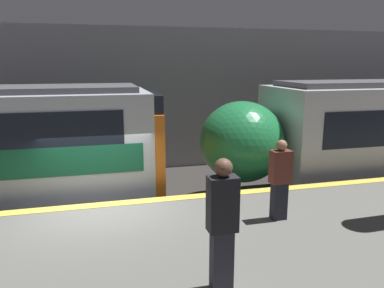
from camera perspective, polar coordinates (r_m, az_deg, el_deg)
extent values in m
plane|color=#33302D|center=(8.88, -13.51, -15.55)|extent=(120.00, 120.00, 0.00)
cube|color=slate|center=(6.64, -13.36, -20.16)|extent=(40.00, 4.51, 1.14)
cube|color=#EAD14C|center=(8.28, -13.88, -9.00)|extent=(40.00, 0.30, 0.01)
cube|color=#939399|center=(14.37, -14.56, 6.34)|extent=(50.00, 0.15, 5.42)
ellipsoid|color=#238447|center=(10.91, 7.60, 0.37)|extent=(2.42, 2.61, 2.34)
sphere|color=#F2EFCC|center=(10.69, 2.80, -2.07)|extent=(0.20, 0.20, 0.20)
cube|color=orange|center=(10.26, -6.13, -0.83)|extent=(0.25, 2.78, 2.23)
cube|color=black|center=(10.06, -6.28, 5.35)|extent=(0.25, 2.49, 0.89)
sphere|color=#EA4C42|center=(9.77, -4.64, -3.83)|extent=(0.18, 0.18, 0.18)
sphere|color=#EA4C42|center=(10.98, -5.77, -2.03)|extent=(0.18, 0.18, 0.18)
cube|color=black|center=(7.45, 13.09, -8.44)|extent=(0.28, 0.20, 0.73)
cube|color=brown|center=(7.24, 13.35, -3.41)|extent=(0.38, 0.24, 0.63)
sphere|color=#9E7051|center=(7.14, 13.51, -0.18)|extent=(0.20, 0.20, 0.20)
cube|color=#2D2D38|center=(5.16, 4.53, -17.20)|extent=(0.28, 0.20, 0.84)
cube|color=#232328|center=(4.83, 4.69, -9.10)|extent=(0.38, 0.24, 0.73)
sphere|color=brown|center=(4.67, 4.79, -3.60)|extent=(0.24, 0.24, 0.24)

